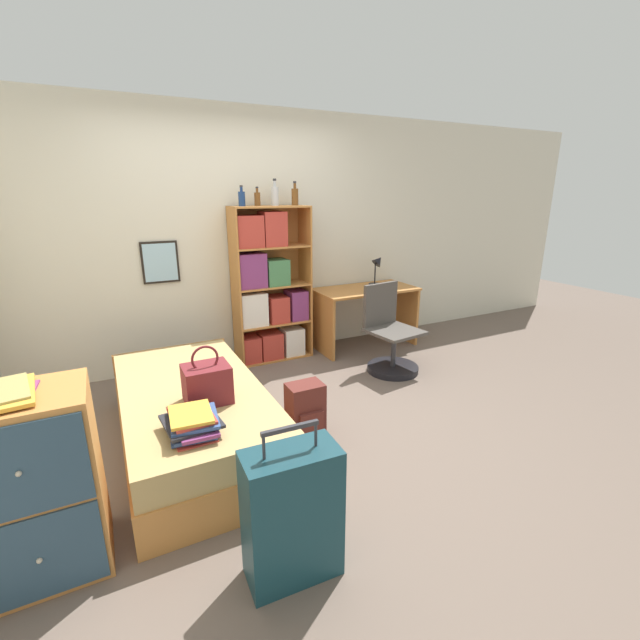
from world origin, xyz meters
TOP-DOWN VIEW (x-y plane):
  - ground_plane at (0.00, 0.00)m, footprint 14.00×14.00m
  - wall_back at (-0.00, 1.57)m, footprint 10.00×0.09m
  - bed at (-0.76, 0.02)m, footprint 0.96×1.88m
  - handbag at (-0.70, -0.26)m, footprint 0.29×0.23m
  - book_stack_on_bed at (-0.86, -0.60)m, footprint 0.32×0.38m
  - suitcase at (-0.57, -1.33)m, footprint 0.45×0.25m
  - dresser at (-1.62, -0.76)m, footprint 0.55×0.46m
  - magazine_pile_on_dresser at (-1.66, -0.75)m, footprint 0.27×0.38m
  - bookcase at (0.32, 1.35)m, footprint 0.81×0.33m
  - bottle_green at (0.09, 1.36)m, footprint 0.07×0.07m
  - bottle_brown at (0.26, 1.38)m, footprint 0.06×0.06m
  - bottle_clear at (0.45, 1.37)m, footprint 0.08×0.08m
  - bottle_blue at (0.65, 1.33)m, footprint 0.07×0.07m
  - desk at (1.47, 1.22)m, footprint 1.17×0.60m
  - desk_lamp at (1.70, 1.32)m, footprint 0.19×0.14m
  - desk_chair at (1.31, 0.48)m, footprint 0.54×0.54m
  - backpack at (0.00, -0.27)m, footprint 0.26×0.22m

SIDE VIEW (x-z plane):
  - ground_plane at x=0.00m, z-range 0.00..0.00m
  - backpack at x=0.00m, z-range 0.00..0.43m
  - bed at x=-0.76m, z-range 0.00..0.45m
  - desk_chair at x=1.31m, z-range -0.17..0.72m
  - suitcase at x=-0.57m, z-range -0.06..0.74m
  - dresser at x=-1.62m, z-range 0.00..0.93m
  - desk at x=1.47m, z-range 0.14..0.84m
  - book_stack_on_bed at x=-0.86m, z-range 0.46..0.59m
  - handbag at x=-0.70m, z-range 0.39..0.78m
  - bookcase at x=0.32m, z-range -0.05..1.59m
  - desk_lamp at x=1.70m, z-range 0.76..1.13m
  - magazine_pile_on_dresser at x=-1.66m, z-range 0.93..0.96m
  - wall_back at x=0.00m, z-range 0.00..2.60m
  - bottle_brown at x=0.26m, z-range 1.62..1.80m
  - bottle_green at x=0.09m, z-range 1.62..1.81m
  - bottle_blue at x=0.65m, z-range 1.61..1.85m
  - bottle_clear at x=0.45m, z-range 1.61..1.87m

